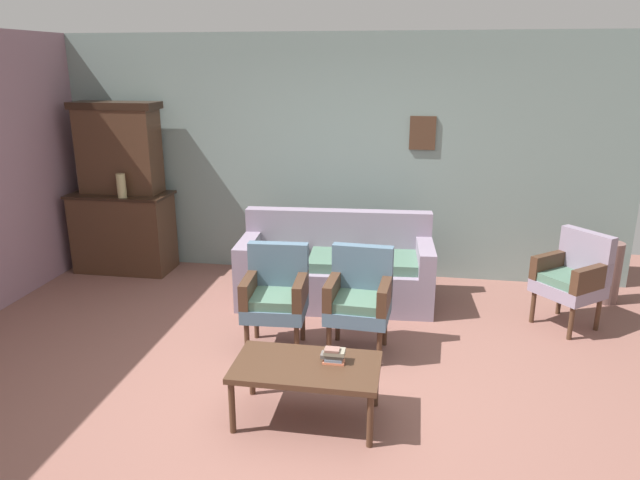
# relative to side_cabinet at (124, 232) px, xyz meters

# --- Properties ---
(ground_plane) EXTENTS (7.68, 7.68, 0.00)m
(ground_plane) POSITION_rel_side_cabinet_xyz_m (2.52, -2.25, -0.47)
(ground_plane) COLOR #84564C
(wall_back_with_decor) EXTENTS (6.40, 0.09, 2.70)m
(wall_back_with_decor) POSITION_rel_side_cabinet_xyz_m (2.52, 0.38, 0.88)
(wall_back_with_decor) COLOR gray
(wall_back_with_decor) RESTS_ON ground
(side_cabinet) EXTENTS (1.16, 0.55, 0.93)m
(side_cabinet) POSITION_rel_side_cabinet_xyz_m (0.00, 0.00, 0.00)
(side_cabinet) COLOR #472D1E
(side_cabinet) RESTS_ON ground
(cabinet_upper_hutch) EXTENTS (0.99, 0.38, 1.03)m
(cabinet_upper_hutch) POSITION_rel_side_cabinet_xyz_m (0.00, 0.08, 0.98)
(cabinet_upper_hutch) COLOR #472D1E
(cabinet_upper_hutch) RESTS_ON side_cabinet
(vase_on_cabinet) EXTENTS (0.10, 0.10, 0.27)m
(vase_on_cabinet) POSITION_rel_side_cabinet_xyz_m (0.13, -0.19, 0.60)
(vase_on_cabinet) COLOR tan
(vase_on_cabinet) RESTS_ON side_cabinet
(floral_couch) EXTENTS (2.00, 0.92, 0.90)m
(floral_couch) POSITION_rel_side_cabinet_xyz_m (2.60, -0.52, -0.14)
(floral_couch) COLOR gray
(floral_couch) RESTS_ON ground
(armchair_by_doorway) EXTENTS (0.55, 0.52, 0.90)m
(armchair_by_doorway) POSITION_rel_side_cabinet_xyz_m (2.24, -1.63, 0.03)
(armchair_by_doorway) COLOR slate
(armchair_by_doorway) RESTS_ON ground
(armchair_row_middle) EXTENTS (0.55, 0.52, 0.90)m
(armchair_row_middle) POSITION_rel_side_cabinet_xyz_m (2.95, -1.58, 0.03)
(armchair_row_middle) COLOR slate
(armchair_row_middle) RESTS_ON ground
(wingback_chair_by_fireplace) EXTENTS (0.71, 0.71, 0.90)m
(wingback_chair_by_fireplace) POSITION_rel_side_cabinet_xyz_m (4.85, -0.76, 0.03)
(wingback_chair_by_fireplace) COLOR gray
(wingback_chair_by_fireplace) RESTS_ON ground
(coffee_table) EXTENTS (1.00, 0.56, 0.42)m
(coffee_table) POSITION_rel_side_cabinet_xyz_m (2.70, -2.65, -0.09)
(coffee_table) COLOR #472D1E
(coffee_table) RESTS_ON ground
(book_stack_on_table) EXTENTS (0.16, 0.10, 0.11)m
(book_stack_on_table) POSITION_rel_side_cabinet_xyz_m (2.87, -2.59, 0.01)
(book_stack_on_table) COLOR #ED7E5A
(book_stack_on_table) RESTS_ON coffee_table
(floor_vase_by_wall) EXTENTS (0.24, 0.24, 0.64)m
(floor_vase_by_wall) POSITION_rel_side_cabinet_xyz_m (5.37, -0.10, -0.15)
(floor_vase_by_wall) COLOR brown
(floor_vase_by_wall) RESTS_ON ground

